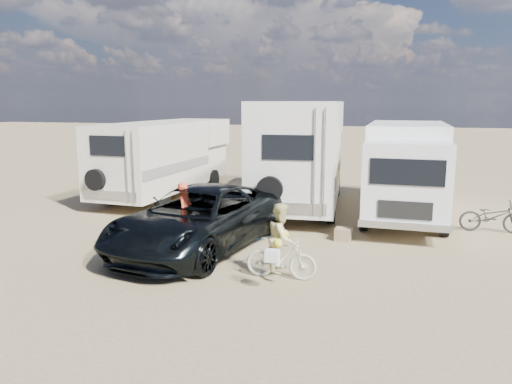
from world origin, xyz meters
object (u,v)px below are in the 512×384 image
(rider_man, at_px, (186,218))
(cooler, at_px, (250,231))
(rv_left, at_px, (166,159))
(bike_woman, at_px, (281,258))
(rv_main, at_px, (302,155))
(dark_suv, at_px, (199,219))
(bike_parked, at_px, (492,216))
(rider_woman, at_px, (281,245))
(box_truck, at_px, (406,171))
(bike_man, at_px, (186,229))
(crate, at_px, (343,234))

(rider_man, relative_size, cooler, 2.68)
(rv_left, distance_m, bike_woman, 10.70)
(rv_main, xyz_separation_m, cooler, (-0.64, -4.76, -1.72))
(dark_suv, bearing_deg, cooler, 63.40)
(bike_parked, bearing_deg, rv_main, 70.23)
(rv_main, distance_m, rider_woman, 7.81)
(box_truck, distance_m, rider_man, 7.90)
(cooler, bearing_deg, bike_parked, 28.46)
(bike_woman, bearing_deg, rv_left, 39.32)
(bike_parked, height_order, cooler, bike_parked)
(rv_main, xyz_separation_m, bike_man, (-2.07, -6.01, -1.44))
(box_truck, distance_m, bike_woman, 7.59)
(rv_left, bearing_deg, bike_parked, -9.39)
(bike_parked, bearing_deg, bike_man, 114.07)
(box_truck, distance_m, rider_woman, 7.55)
(box_truck, height_order, rider_man, box_truck)
(dark_suv, height_order, crate, dark_suv)
(dark_suv, bearing_deg, bike_woman, -20.45)
(box_truck, relative_size, bike_parked, 4.05)
(bike_man, relative_size, cooler, 3.28)
(rider_woman, height_order, cooler, rider_woman)
(box_truck, distance_m, bike_man, 7.93)
(box_truck, distance_m, dark_suv, 7.65)
(box_truck, xyz_separation_m, bike_woman, (-2.76, -6.98, -1.10))
(cooler, bearing_deg, crate, 19.35)
(rv_main, relative_size, dark_suv, 1.32)
(rider_man, distance_m, bike_parked, 9.18)
(rv_main, relative_size, box_truck, 1.06)
(box_truck, relative_size, crate, 16.96)
(rv_main, bearing_deg, rider_man, -113.19)
(rv_left, xyz_separation_m, bike_woman, (6.78, -8.20, -1.07))
(rv_main, distance_m, crate, 4.97)
(rv_main, relative_size, rv_left, 1.01)
(rider_man, height_order, crate, rider_man)
(bike_woman, relative_size, crate, 3.61)
(rv_left, relative_size, rider_man, 4.92)
(rv_left, bearing_deg, bike_woman, -47.47)
(bike_woman, distance_m, rider_woman, 0.29)
(crate, bearing_deg, dark_suv, -152.49)
(rider_woman, bearing_deg, rv_main, 6.78)
(rider_woman, xyz_separation_m, crate, (1.04, 3.46, -0.59))
(bike_woman, bearing_deg, rv_main, 6.78)
(cooler, bearing_deg, bike_woman, -54.13)
(box_truck, xyz_separation_m, rider_woman, (-2.76, -6.98, -0.80))
(rv_left, relative_size, dark_suv, 1.31)
(bike_parked, bearing_deg, cooler, 109.99)
(box_truck, relative_size, rider_man, 4.70)
(bike_woman, distance_m, cooler, 3.31)
(bike_woman, xyz_separation_m, bike_parked, (5.29, 5.56, 0.01))
(rider_man, relative_size, crate, 3.61)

